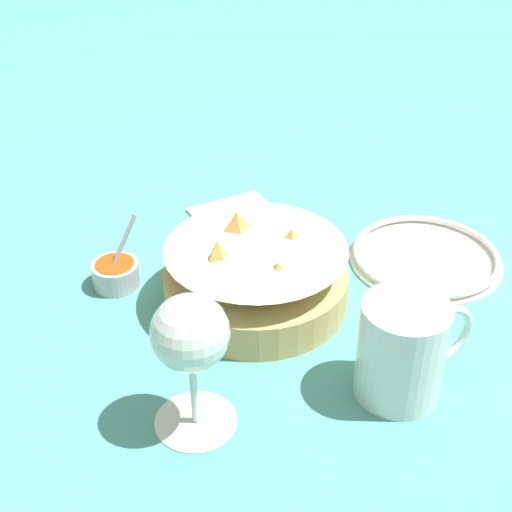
# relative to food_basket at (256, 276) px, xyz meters

# --- Properties ---
(ground_plane) EXTENTS (4.00, 4.00, 0.00)m
(ground_plane) POSITION_rel_food_basket_xyz_m (0.03, -0.04, -0.04)
(ground_plane) COLOR teal
(food_basket) EXTENTS (0.21, 0.21, 0.10)m
(food_basket) POSITION_rel_food_basket_xyz_m (0.00, 0.00, 0.00)
(food_basket) COLOR tan
(food_basket) RESTS_ON ground_plane
(sauce_cup) EXTENTS (0.06, 0.06, 0.09)m
(sauce_cup) POSITION_rel_food_basket_xyz_m (-0.14, 0.10, -0.02)
(sauce_cup) COLOR #B7B7BC
(sauce_cup) RESTS_ON ground_plane
(wine_glass) EXTENTS (0.08, 0.08, 0.15)m
(wine_glass) POSITION_rel_food_basket_xyz_m (-0.13, -0.15, 0.07)
(wine_glass) COLOR silver
(wine_glass) RESTS_ON ground_plane
(beer_mug) EXTENTS (0.13, 0.09, 0.11)m
(beer_mug) POSITION_rel_food_basket_xyz_m (0.07, -0.19, 0.01)
(beer_mug) COLOR silver
(beer_mug) RESTS_ON ground_plane
(side_plate) EXTENTS (0.19, 0.19, 0.01)m
(side_plate) POSITION_rel_food_basket_xyz_m (0.23, -0.01, -0.03)
(side_plate) COLOR white
(side_plate) RESTS_ON ground_plane
(napkin) EXTENTS (0.12, 0.07, 0.01)m
(napkin) POSITION_rel_food_basket_xyz_m (0.05, 0.20, -0.03)
(napkin) COLOR white
(napkin) RESTS_ON ground_plane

